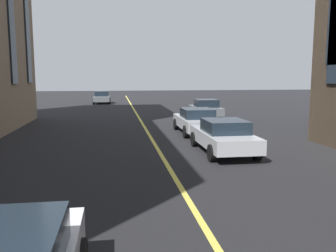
% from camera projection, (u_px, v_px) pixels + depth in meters
% --- Properties ---
extents(lane_centre_line, '(80.00, 0.16, 0.01)m').
position_uv_depth(lane_centre_line, '(153.00, 140.00, 17.27)').
color(lane_centre_line, '#D8C64C').
rests_on(lane_centre_line, ground_plane).
extents(car_grey_oncoming, '(3.90, 1.89, 1.40)m').
position_uv_depth(car_grey_oncoming, '(206.00, 109.00, 26.37)').
color(car_grey_oncoming, slate).
rests_on(car_grey_oncoming, ground_plane).
extents(car_grey_parked_a, '(3.90, 1.89, 1.40)m').
position_uv_depth(car_grey_parked_a, '(102.00, 97.00, 40.34)').
color(car_grey_parked_a, slate).
rests_on(car_grey_parked_a, ground_plane).
extents(car_silver_trailing, '(4.40, 1.95, 1.37)m').
position_uv_depth(car_silver_trailing, '(196.00, 121.00, 19.32)').
color(car_silver_trailing, '#B7BABF').
rests_on(car_silver_trailing, ground_plane).
extents(car_silver_far, '(4.40, 1.95, 1.37)m').
position_uv_depth(car_silver_far, '(223.00, 136.00, 14.39)').
color(car_silver_far, '#B7BABF').
rests_on(car_silver_far, ground_plane).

